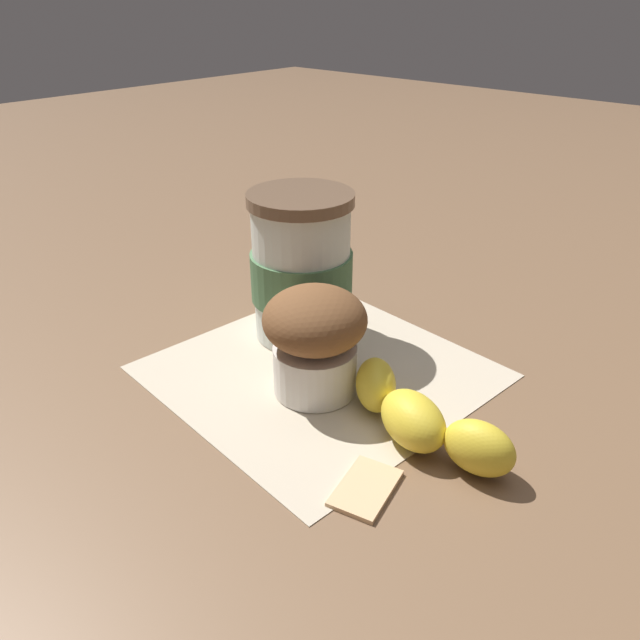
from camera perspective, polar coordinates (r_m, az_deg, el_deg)
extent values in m
plane|color=brown|center=(0.52, 0.00, -4.77)|extent=(3.00, 3.00, 0.00)
cube|color=beige|center=(0.52, 0.00, -4.70)|extent=(0.26, 0.26, 0.00)
cylinder|color=silver|center=(0.54, -1.69, 4.44)|extent=(0.08, 0.08, 0.12)
cylinder|color=brown|center=(0.52, -1.80, 11.02)|extent=(0.09, 0.09, 0.01)
cylinder|color=#4C754C|center=(0.55, -1.69, 4.11)|extent=(0.09, 0.09, 0.04)
cylinder|color=white|center=(0.48, -0.46, -4.44)|extent=(0.06, 0.06, 0.04)
ellipsoid|color=brown|center=(0.46, -0.48, 0.05)|extent=(0.08, 0.08, 0.05)
ellipsoid|color=yellow|center=(0.47, 5.12, -5.90)|extent=(0.05, 0.06, 0.04)
ellipsoid|color=yellow|center=(0.44, 8.49, -9.06)|extent=(0.07, 0.05, 0.04)
ellipsoid|color=yellow|center=(0.42, 14.34, -11.26)|extent=(0.05, 0.03, 0.04)
cube|color=#E0B27F|center=(0.41, 4.20, -14.91)|extent=(0.04, 0.06, 0.01)
cube|color=#9E7547|center=(0.67, -4.15, 3.29)|extent=(0.09, 0.07, 0.00)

